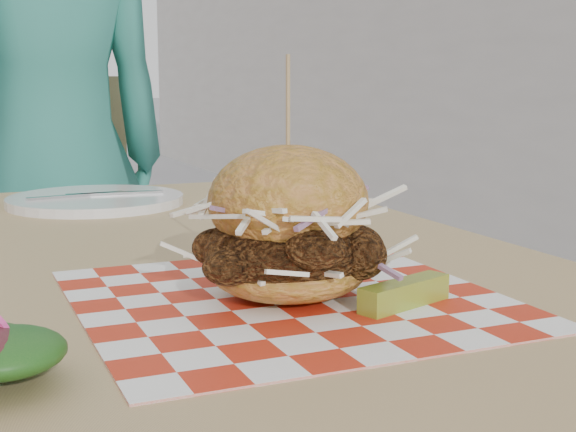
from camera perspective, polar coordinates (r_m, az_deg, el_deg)
name	(u,v)px	position (r m, az deg, el deg)	size (l,w,h in m)	color
diner	(56,161)	(1.78, -16.17, 3.77)	(0.56, 0.37, 1.54)	#2D8274
patio_table	(163,325)	(0.91, -8.90, -7.68)	(0.80, 1.20, 0.75)	tan
patio_chair	(50,246)	(1.98, -16.55, -2.09)	(0.44, 0.45, 0.95)	tan
paper_liner	(288,298)	(0.71, 0.00, -5.88)	(0.36, 0.36, 0.00)	red
sandwich	(288,232)	(0.70, 0.00, -1.17)	(0.19, 0.19, 0.21)	#C17A36
pickle_spear	(404,293)	(0.69, 8.28, -5.47)	(0.10, 0.02, 0.02)	olive
place_setting	(96,200)	(1.28, -13.51, 1.11)	(0.27, 0.27, 0.02)	white
kraft_tray	(279,186)	(1.30, -0.62, 2.16)	(0.15, 0.12, 0.06)	brown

